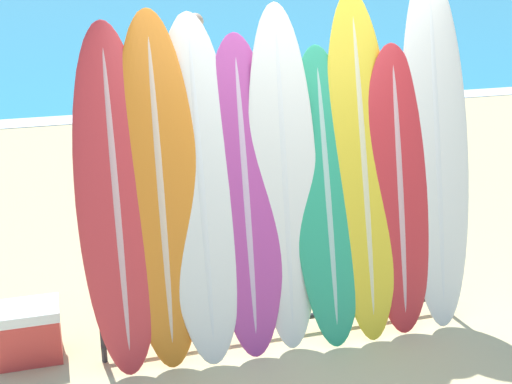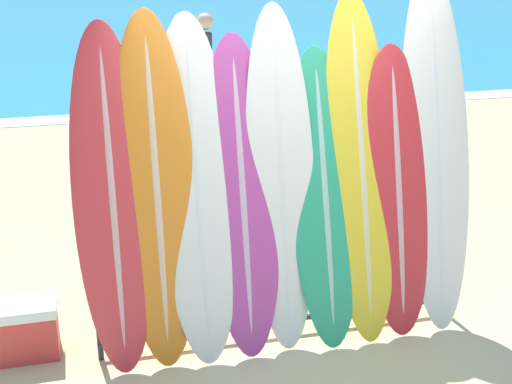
# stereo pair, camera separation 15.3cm
# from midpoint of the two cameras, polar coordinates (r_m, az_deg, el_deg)

# --- Properties ---
(ground_plane) EXTENTS (160.00, 160.00, 0.00)m
(ground_plane) POSITION_cam_midpoint_polar(r_m,az_deg,el_deg) (5.26, 5.62, -12.68)
(ground_plane) COLOR tan
(surfboard_rack) EXTENTS (2.71, 0.04, 0.84)m
(surfboard_rack) POSITION_cam_midpoint_polar(r_m,az_deg,el_deg) (5.23, 3.03, -7.02)
(surfboard_rack) COLOR #28282D
(surfboard_rack) RESTS_ON ground_plane
(surfboard_slot_0) EXTENTS (0.52, 0.62, 2.32)m
(surfboard_slot_0) POSITION_cam_midpoint_polar(r_m,az_deg,el_deg) (4.79, -10.51, -0.74)
(surfboard_slot_0) COLOR red
(surfboard_slot_0) RESTS_ON ground_plane
(surfboard_slot_1) EXTENTS (0.54, 0.62, 2.39)m
(surfboard_slot_1) POSITION_cam_midpoint_polar(r_m,az_deg,el_deg) (4.81, -7.06, -0.06)
(surfboard_slot_1) COLOR orange
(surfboard_slot_1) RESTS_ON ground_plane
(surfboard_slot_2) EXTENTS (0.55, 0.74, 2.36)m
(surfboard_slot_2) POSITION_cam_midpoint_polar(r_m,az_deg,el_deg) (4.86, -3.82, 0.08)
(surfboard_slot_2) COLOR silver
(surfboard_slot_2) RESTS_ON ground_plane
(surfboard_slot_3) EXTENTS (0.53, 0.67, 2.21)m
(surfboard_slot_3) POSITION_cam_midpoint_polar(r_m,az_deg,el_deg) (4.94, -0.23, -0.47)
(surfboard_slot_3) COLOR #B23D8E
(surfboard_slot_3) RESTS_ON ground_plane
(surfboard_slot_4) EXTENTS (0.49, 0.61, 2.40)m
(surfboard_slot_4) POSITION_cam_midpoint_polar(r_m,az_deg,el_deg) (4.99, 2.89, 0.91)
(surfboard_slot_4) COLOR silver
(surfboard_slot_4) RESTS_ON ground_plane
(surfboard_slot_5) EXTENTS (0.51, 0.73, 2.10)m
(surfboard_slot_5) POSITION_cam_midpoint_polar(r_m,az_deg,el_deg) (5.12, 6.32, -0.48)
(surfboard_slot_5) COLOR #289E70
(surfboard_slot_5) RESTS_ON ground_plane
(surfboard_slot_6) EXTENTS (0.53, 0.82, 2.46)m
(surfboard_slot_6) POSITION_cam_midpoint_polar(r_m,az_deg,el_deg) (5.21, 9.21, 1.85)
(surfboard_slot_6) COLOR yellow
(surfboard_slot_6) RESTS_ON ground_plane
(surfboard_slot_7) EXTENTS (0.54, 0.63, 2.10)m
(surfboard_slot_7) POSITION_cam_midpoint_polar(r_m,az_deg,el_deg) (5.32, 12.03, -0.01)
(surfboard_slot_7) COLOR red
(surfboard_slot_7) RESTS_ON ground_plane
(surfboard_slot_8) EXTENTS (0.54, 0.75, 2.62)m
(surfboard_slot_8) POSITION_cam_midpoint_polar(r_m,az_deg,el_deg) (5.46, 14.97, 3.12)
(surfboard_slot_8) COLOR silver
(surfboard_slot_8) RESTS_ON ground_plane
(person_near_water) EXTENTS (0.24, 0.30, 1.78)m
(person_near_water) POSITION_cam_midpoint_polar(r_m,az_deg,el_deg) (10.48, -3.59, 9.72)
(person_near_water) COLOR beige
(person_near_water) RESTS_ON ground_plane
(person_mid_beach) EXTENTS (0.29, 0.30, 1.78)m
(person_mid_beach) POSITION_cam_midpoint_polar(r_m,az_deg,el_deg) (7.78, -4.30, 6.08)
(person_mid_beach) COLOR #A87A5B
(person_mid_beach) RESTS_ON ground_plane
(cooler_box) EXTENTS (0.46, 0.31, 0.41)m
(cooler_box) POSITION_cam_midpoint_polar(r_m,az_deg,el_deg) (5.34, -17.17, -10.43)
(cooler_box) COLOR red
(cooler_box) RESTS_ON ground_plane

